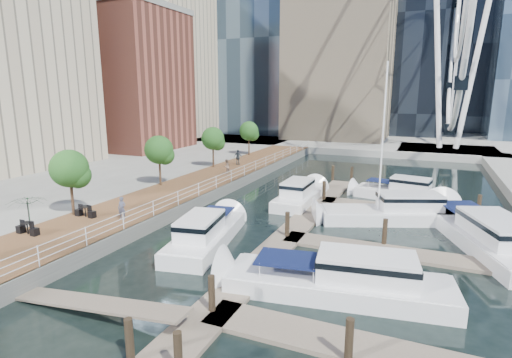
{
  "coord_description": "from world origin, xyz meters",
  "views": [
    {
      "loc": [
        10.87,
        -15.59,
        9.35
      ],
      "look_at": [
        -0.69,
        11.43,
        3.0
      ],
      "focal_mm": 28.0,
      "sensor_mm": 36.0,
      "label": 1
    }
  ],
  "objects": [
    {
      "name": "ground",
      "position": [
        0.0,
        0.0,
        0.0
      ],
      "size": [
        520.0,
        520.0,
        0.0
      ],
      "primitive_type": "plane",
      "color": "black",
      "rests_on": "ground"
    },
    {
      "name": "boardwalk",
      "position": [
        -9.0,
        15.0,
        0.5
      ],
      "size": [
        6.0,
        60.0,
        1.0
      ],
      "primitive_type": "cube",
      "color": "brown",
      "rests_on": "ground"
    },
    {
      "name": "seawall",
      "position": [
        -6.0,
        15.0,
        0.5
      ],
      "size": [
        0.25,
        60.0,
        1.0
      ],
      "primitive_type": "cube",
      "color": "#595954",
      "rests_on": "ground"
    },
    {
      "name": "land_far",
      "position": [
        0.0,
        102.0,
        0.5
      ],
      "size": [
        200.0,
        114.0,
        1.0
      ],
      "primitive_type": "cube",
      "color": "gray",
      "rests_on": "ground"
    },
    {
      "name": "pier",
      "position": [
        14.0,
        52.0,
        0.5
      ],
      "size": [
        14.0,
        12.0,
        1.0
      ],
      "primitive_type": "cube",
      "color": "gray",
      "rests_on": "ground"
    },
    {
      "name": "railing",
      "position": [
        -6.1,
        15.0,
        1.52
      ],
      "size": [
        0.1,
        60.0,
        1.05
      ],
      "primitive_type": null,
      "color": "white",
      "rests_on": "boardwalk"
    },
    {
      "name": "floating_docks",
      "position": [
        7.97,
        9.98,
        0.49
      ],
      "size": [
        16.0,
        34.0,
        2.6
      ],
      "color": "#6D6051",
      "rests_on": "ground"
    },
    {
      "name": "midrise_condos",
      "position": [
        -33.57,
        26.82,
        13.42
      ],
      "size": [
        19.0,
        67.0,
        28.0
      ],
      "color": "#BCAD8E",
      "rests_on": "ground"
    },
    {
      "name": "street_trees",
      "position": [
        -11.4,
        14.0,
        4.29
      ],
      "size": [
        2.6,
        42.6,
        4.6
      ],
      "color": "#3F2B1C",
      "rests_on": "ground"
    },
    {
      "name": "cafe_tables",
      "position": [
        -10.4,
        -2.0,
        1.37
      ],
      "size": [
        2.5,
        13.7,
        0.74
      ],
      "color": "black",
      "rests_on": "ground"
    },
    {
      "name": "yacht_foreground",
      "position": [
        7.6,
        1.86,
        0.0
      ],
      "size": [
        11.87,
        4.76,
        2.15
      ],
      "primitive_type": null,
      "rotation": [
        0.0,
        0.0,
        1.72
      ],
      "color": "white",
      "rests_on": "ground"
    },
    {
      "name": "pedestrian_near",
      "position": [
        -7.54,
        4.53,
        1.78
      ],
      "size": [
        0.62,
        0.45,
        1.56
      ],
      "primitive_type": "imported",
      "rotation": [
        0.0,
        0.0,
        0.15
      ],
      "color": "#44475A",
      "rests_on": "boardwalk"
    },
    {
      "name": "pedestrian_mid",
      "position": [
        -8.16,
        21.01,
        1.79
      ],
      "size": [
        0.69,
        0.84,
        1.58
      ],
      "primitive_type": "imported",
      "rotation": [
        0.0,
        0.0,
        -1.7
      ],
      "color": "#83695A",
      "rests_on": "boardwalk"
    },
    {
      "name": "pedestrian_far",
      "position": [
        -9.45,
        26.49,
        1.9
      ],
      "size": [
        1.08,
        0.49,
        1.81
      ],
      "primitive_type": "imported",
      "rotation": [
        0.0,
        0.0,
        3.19
      ],
      "color": "#343B41",
      "rests_on": "boardwalk"
    },
    {
      "name": "moored_yachts",
      "position": [
        8.5,
        12.74,
        0.0
      ],
      "size": [
        22.31,
        32.74,
        11.5
      ],
      "color": "silver",
      "rests_on": "ground"
    }
  ]
}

